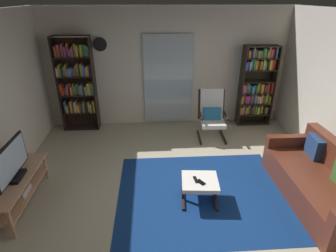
% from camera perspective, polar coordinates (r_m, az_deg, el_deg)
% --- Properties ---
extents(ground_plane, '(7.02, 7.02, 0.00)m').
position_cam_1_polar(ground_plane, '(4.22, 2.26, -15.54)').
color(ground_plane, '#B3A990').
extents(wall_back, '(5.60, 0.06, 2.60)m').
position_cam_1_polar(wall_back, '(6.25, -0.26, 11.94)').
color(wall_back, silver).
rests_on(wall_back, ground).
extents(glass_door_panel, '(1.10, 0.01, 2.00)m').
position_cam_1_polar(glass_door_panel, '(6.25, 0.04, 9.58)').
color(glass_door_panel, silver).
extents(area_rug, '(2.61, 2.15, 0.01)m').
position_cam_1_polar(area_rug, '(4.39, 7.30, -13.79)').
color(area_rug, navy).
rests_on(area_rug, ground).
extents(tv_stand, '(0.42, 1.36, 0.47)m').
position_cam_1_polar(tv_stand, '(4.52, -28.80, -11.13)').
color(tv_stand, tan).
rests_on(tv_stand, ground).
extents(television, '(0.20, 0.86, 0.53)m').
position_cam_1_polar(television, '(4.31, -29.89, -6.72)').
color(television, black).
rests_on(television, tv_stand).
extents(bookshelf_near_tv, '(0.78, 0.30, 2.05)m').
position_cam_1_polar(bookshelf_near_tv, '(6.27, -18.49, 8.73)').
color(bookshelf_near_tv, black).
rests_on(bookshelf_near_tv, ground).
extents(bookshelf_near_sofa, '(0.75, 0.30, 1.82)m').
position_cam_1_polar(bookshelf_near_sofa, '(6.56, 17.98, 8.24)').
color(bookshelf_near_sofa, black).
rests_on(bookshelf_near_sofa, ground).
extents(leather_sofa, '(0.87, 1.97, 0.80)m').
position_cam_1_polar(leather_sofa, '(4.67, 29.47, -10.28)').
color(leather_sofa, '#5A291A').
rests_on(leather_sofa, ground).
extents(lounge_armchair, '(0.59, 0.67, 1.02)m').
position_cam_1_polar(lounge_armchair, '(5.83, 9.16, 2.67)').
color(lounge_armchair, black).
rests_on(lounge_armchair, ground).
extents(ottoman, '(0.56, 0.52, 0.37)m').
position_cam_1_polar(ottoman, '(4.09, 6.66, -11.86)').
color(ottoman, white).
rests_on(ottoman, ground).
extents(tv_remote, '(0.06, 0.15, 0.02)m').
position_cam_1_polar(tv_remote, '(4.03, 5.76, -11.06)').
color(tv_remote, black).
rests_on(tv_remote, ottoman).
extents(cell_phone, '(0.13, 0.15, 0.01)m').
position_cam_1_polar(cell_phone, '(4.00, 6.87, -11.57)').
color(cell_phone, black).
rests_on(cell_phone, ottoman).
extents(wall_clock, '(0.29, 0.03, 0.29)m').
position_cam_1_polar(wall_clock, '(6.14, -14.02, 16.22)').
color(wall_clock, silver).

